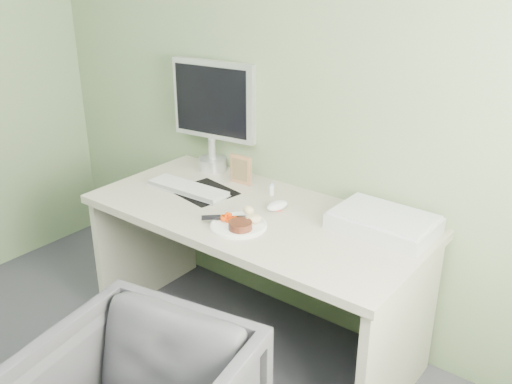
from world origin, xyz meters
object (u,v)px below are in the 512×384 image
Objects in this scene: desk at (255,247)px; plate at (239,226)px; monitor at (214,110)px; scanner at (384,223)px.

desk is 6.43× the size of plate.
monitor is at bearing 139.38° from plate.
scanner is at bearing 34.68° from plate.
monitor is (-0.52, 0.32, 0.52)m from desk.
scanner is (0.52, 0.36, 0.03)m from plate.
scanner reaches higher than desk.
plate is (0.04, -0.16, 0.19)m from desk.
scanner reaches higher than plate.
desk is at bearing 103.15° from plate.
plate is at bearing -144.45° from scanner.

